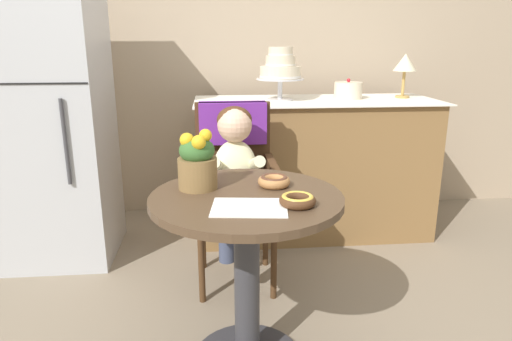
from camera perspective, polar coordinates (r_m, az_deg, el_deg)
name	(u,v)px	position (r m, az deg, el deg)	size (l,w,h in m)	color
back_wall	(227,28)	(3.45, -3.67, 17.22)	(4.80, 0.10, 2.70)	tan
cafe_table	(247,247)	(1.78, -1.16, -9.52)	(0.72, 0.72, 0.72)	#4C3826
wicker_chair	(234,164)	(2.43, -2.75, 0.84)	(0.42, 0.45, 0.95)	#472D19
seated_child	(235,165)	(2.27, -2.57, 0.74)	(0.27, 0.32, 0.73)	beige
paper_napkin	(251,207)	(1.57, -0.68, -4.61)	(0.26, 0.19, 0.00)	white
donut_front	(274,181)	(1.79, 2.26, -1.26)	(0.13, 0.13, 0.04)	#AD7542
donut_mid	(297,200)	(1.59, 5.18, -3.65)	(0.13, 0.13, 0.04)	#4C2D19
flower_vase	(197,162)	(1.76, -7.32, 1.09)	(0.15, 0.15, 0.23)	brown
display_counter	(314,167)	(3.09, 7.24, 0.46)	(1.56, 0.62, 0.90)	olive
tiered_cake_stand	(280,69)	(2.94, 3.04, 12.52)	(0.30, 0.30, 0.33)	silver
round_layer_cake	(348,90)	(3.08, 11.37, 9.72)	(0.18, 0.18, 0.13)	beige
table_lamp	(405,64)	(3.21, 18.03, 12.43)	(0.15, 0.15, 0.28)	#B28C47
refrigerator	(49,116)	(2.89, -24.38, 6.13)	(0.64, 0.63, 1.70)	#B7BABF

